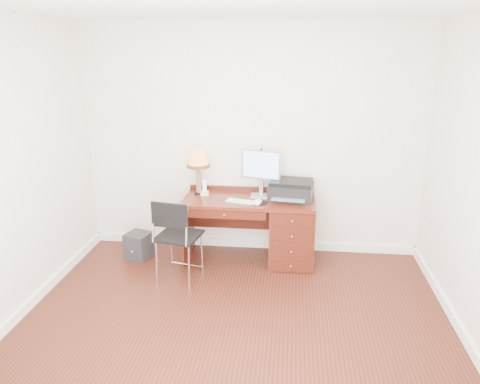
# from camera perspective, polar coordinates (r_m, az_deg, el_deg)

# --- Properties ---
(ground) EXTENTS (4.00, 4.00, 0.00)m
(ground) POSITION_cam_1_polar(r_m,az_deg,el_deg) (4.41, -0.74, -15.92)
(ground) COLOR black
(ground) RESTS_ON ground
(room_shell) EXTENTS (4.00, 4.00, 4.00)m
(room_shell) POSITION_cam_1_polar(r_m,az_deg,el_deg) (4.92, 0.20, -11.42)
(room_shell) COLOR white
(room_shell) RESTS_ON ground
(desk) EXTENTS (1.50, 0.67, 0.75)m
(desk) POSITION_cam_1_polar(r_m,az_deg,el_deg) (5.45, 4.48, -4.30)
(desk) COLOR #571D12
(desk) RESTS_ON ground
(monitor) EXTENTS (0.46, 0.21, 0.54)m
(monitor) POSITION_cam_1_polar(r_m,az_deg,el_deg) (5.38, 2.51, 3.04)
(monitor) COLOR silver
(monitor) RESTS_ON desk
(keyboard) EXTENTS (0.41, 0.21, 0.01)m
(keyboard) POSITION_cam_1_polar(r_m,az_deg,el_deg) (5.22, 0.45, -1.18)
(keyboard) COLOR white
(keyboard) RESTS_ON desk
(mouse_pad) EXTENTS (0.21, 0.21, 0.04)m
(mouse_pad) POSITION_cam_1_polar(r_m,az_deg,el_deg) (5.20, 2.20, -1.22)
(mouse_pad) COLOR black
(mouse_pad) RESTS_ON desk
(printer) EXTENTS (0.53, 0.44, 0.22)m
(printer) POSITION_cam_1_polar(r_m,az_deg,el_deg) (5.36, 6.25, 0.30)
(printer) COLOR black
(printer) RESTS_ON desk
(leg_lamp) EXTENTS (0.27, 0.27, 0.54)m
(leg_lamp) POSITION_cam_1_polar(r_m,az_deg,el_deg) (5.45, -5.11, 3.83)
(leg_lamp) COLOR black
(leg_lamp) RESTS_ON desk
(phone) EXTENTS (0.09, 0.09, 0.18)m
(phone) POSITION_cam_1_polar(r_m,az_deg,el_deg) (5.49, -4.32, 0.21)
(phone) COLOR white
(phone) RESTS_ON desk
(pen_cup) EXTENTS (0.07, 0.07, 0.09)m
(pen_cup) POSITION_cam_1_polar(r_m,az_deg,el_deg) (5.45, 5.74, -0.07)
(pen_cup) COLOR black
(pen_cup) RESTS_ON desk
(chair) EXTENTS (0.50, 0.51, 0.92)m
(chair) POSITION_cam_1_polar(r_m,az_deg,el_deg) (4.95, -7.69, -4.87)
(chair) COLOR black
(chair) RESTS_ON ground
(equipment_box) EXTENTS (0.33, 0.33, 0.31)m
(equipment_box) POSITION_cam_1_polar(r_m,az_deg,el_deg) (5.72, -12.23, -6.39)
(equipment_box) COLOR black
(equipment_box) RESTS_ON ground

